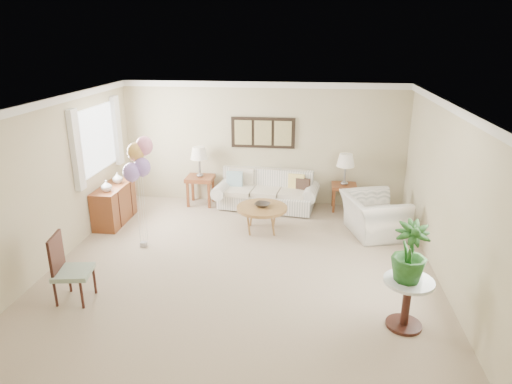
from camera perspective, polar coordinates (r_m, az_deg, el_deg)
ground_plane at (r=7.42m, az=-1.65°, el=-9.17°), size 6.00×6.00×0.00m
room_shell at (r=6.90m, az=-2.57°, el=3.23°), size 6.04×6.04×2.60m
wall_art_triptych at (r=9.67m, az=0.88°, el=7.41°), size 1.35×0.06×0.65m
sofa at (r=9.67m, az=1.37°, el=-0.21°), size 2.25×1.04×0.80m
end_table_left at (r=9.87m, az=-6.99°, el=1.37°), size 0.58×0.52×0.63m
end_table_right at (r=9.68m, az=10.93°, el=0.41°), size 0.51×0.46×0.56m
lamp_left at (r=9.71m, az=-7.13°, el=4.74°), size 0.37×0.37×0.65m
lamp_right at (r=9.51m, az=11.15°, el=3.79°), size 0.37×0.37×0.66m
coffee_table at (r=8.49m, az=0.76°, el=-2.10°), size 0.95×0.95×0.48m
decor_bowl at (r=8.47m, az=0.80°, el=-1.61°), size 0.34×0.34×0.07m
armchair at (r=8.66m, az=14.48°, el=-2.83°), size 1.27×1.37×0.73m
side_table at (r=6.07m, az=18.43°, el=-11.72°), size 0.62×0.62×0.67m
potted_plant at (r=5.80m, az=18.67°, el=-7.16°), size 0.45×0.45×0.76m
accent_chair at (r=6.82m, az=-22.49°, el=-8.67°), size 0.55×0.55×0.97m
credenza at (r=9.34m, az=-17.25°, el=-1.44°), size 0.46×1.20×0.74m
vase_white at (r=8.92m, az=-18.20°, el=0.73°), size 0.24×0.24×0.21m
vase_sage at (r=9.36m, az=-16.94°, el=1.70°), size 0.24×0.24×0.21m
balloon_cluster at (r=7.75m, az=-14.64°, el=3.59°), size 0.48×0.52×1.94m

